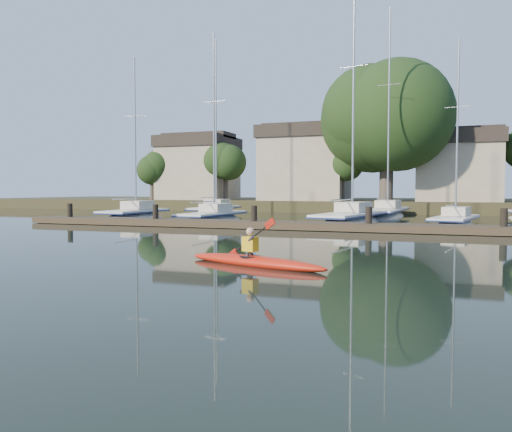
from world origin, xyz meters
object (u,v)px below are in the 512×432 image
(sailboat_3, at_px, (455,229))
(sailboat_6, at_px, (387,220))
(sailboat_1, at_px, (213,224))
(dock, at_px, (309,226))
(sailboat_2, at_px, (351,227))
(sailboat_5, at_px, (215,217))
(kayak, at_px, (254,259))
(sailboat_0, at_px, (135,222))

(sailboat_3, height_order, sailboat_6, sailboat_6)
(sailboat_1, bearing_deg, sailboat_3, 5.36)
(dock, xyz_separation_m, sailboat_1, (-7.41, 4.39, -0.38))
(sailboat_2, height_order, sailboat_5, sailboat_2)
(sailboat_2, relative_size, sailboat_6, 0.96)
(dock, bearing_deg, sailboat_1, 149.37)
(kayak, distance_m, dock, 12.50)
(sailboat_1, bearing_deg, sailboat_5, 115.83)
(sailboat_0, xyz_separation_m, sailboat_1, (6.26, -0.60, 0.02))
(sailboat_0, height_order, sailboat_1, sailboat_1)
(sailboat_2, xyz_separation_m, sailboat_5, (-12.25, 7.45, 0.01))
(kayak, height_order, sailboat_1, sailboat_1)
(kayak, bearing_deg, sailboat_5, 133.92)
(sailboat_5, distance_m, sailboat_6, 13.68)
(kayak, xyz_separation_m, dock, (-1.46, 12.42, 0.03))
(sailboat_0, distance_m, sailboat_5, 8.07)
(sailboat_0, bearing_deg, sailboat_1, -8.50)
(sailboat_2, bearing_deg, sailboat_3, 9.94)
(kayak, xyz_separation_m, sailboat_3, (5.68, 17.50, -0.34))
(sailboat_3, bearing_deg, sailboat_5, 169.45)
(sailboat_2, distance_m, sailboat_6, 8.15)
(sailboat_5, bearing_deg, sailboat_1, -71.70)
(sailboat_6, bearing_deg, sailboat_1, -134.24)
(kayak, height_order, sailboat_6, sailboat_6)
(sailboat_0, xyz_separation_m, sailboat_3, (20.82, 0.09, 0.03))
(sailboat_1, height_order, sailboat_2, sailboat_2)
(sailboat_3, distance_m, sailboat_6, 9.19)
(kayak, xyz_separation_m, sailboat_6, (1.28, 25.56, -0.37))
(sailboat_2, bearing_deg, kayak, -79.18)
(dock, distance_m, sailboat_5, 16.66)
(sailboat_1, relative_size, sailboat_5, 0.85)
(sailboat_2, height_order, sailboat_6, sailboat_6)
(sailboat_6, bearing_deg, kayak, -87.87)
(sailboat_2, distance_m, sailboat_3, 5.81)
(kayak, distance_m, sailboat_0, 23.07)
(sailboat_0, relative_size, sailboat_6, 0.75)
(kayak, relative_size, sailboat_0, 0.35)
(sailboat_2, bearing_deg, sailboat_6, 90.35)
(sailboat_0, height_order, sailboat_6, sailboat_6)
(kayak, xyz_separation_m, sailboat_2, (-0.13, 17.54, -0.37))
(sailboat_0, bearing_deg, sailboat_6, 23.40)
(kayak, bearing_deg, sailboat_0, 148.58)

